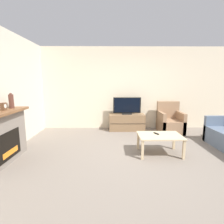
{
  "coord_description": "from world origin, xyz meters",
  "views": [
    {
      "loc": [
        -0.75,
        -3.48,
        1.56
      ],
      "look_at": [
        -0.71,
        0.67,
        0.85
      ],
      "focal_mm": 28.0,
      "sensor_mm": 36.0,
      "label": 1
    }
  ],
  "objects_px": {
    "coffee_table": "(160,137)",
    "remote": "(156,133)",
    "tv_stand": "(127,122)",
    "tv": "(127,106)",
    "fireplace": "(1,137)",
    "mantel_vase_right": "(11,101)",
    "armchair": "(170,123)",
    "mantel_clock": "(3,107)"
  },
  "relations": [
    {
      "from": "mantel_clock",
      "to": "remote",
      "type": "height_order",
      "value": "mantel_clock"
    },
    {
      "from": "fireplace",
      "to": "remote",
      "type": "relative_size",
      "value": 9.36
    },
    {
      "from": "tv",
      "to": "coffee_table",
      "type": "relative_size",
      "value": 0.97
    },
    {
      "from": "fireplace",
      "to": "coffee_table",
      "type": "relative_size",
      "value": 1.55
    },
    {
      "from": "armchair",
      "to": "fireplace",
      "type": "bearing_deg",
      "value": -151.86
    },
    {
      "from": "mantel_clock",
      "to": "coffee_table",
      "type": "height_order",
      "value": "mantel_clock"
    },
    {
      "from": "mantel_vase_right",
      "to": "tv",
      "type": "xyz_separation_m",
      "value": [
        2.62,
        1.93,
        -0.39
      ]
    },
    {
      "from": "fireplace",
      "to": "tv",
      "type": "relative_size",
      "value": 1.61
    },
    {
      "from": "tv_stand",
      "to": "armchair",
      "type": "relative_size",
      "value": 1.2
    },
    {
      "from": "fireplace",
      "to": "armchair",
      "type": "relative_size",
      "value": 1.51
    },
    {
      "from": "fireplace",
      "to": "mantel_vase_right",
      "type": "relative_size",
      "value": 4.42
    },
    {
      "from": "fireplace",
      "to": "remote",
      "type": "distance_m",
      "value": 3.15
    },
    {
      "from": "tv_stand",
      "to": "remote",
      "type": "distance_m",
      "value": 1.95
    },
    {
      "from": "mantel_vase_right",
      "to": "tv_stand",
      "type": "height_order",
      "value": "mantel_vase_right"
    },
    {
      "from": "mantel_clock",
      "to": "remote",
      "type": "xyz_separation_m",
      "value": [
        3.09,
        0.34,
        -0.65
      ]
    },
    {
      "from": "tv_stand",
      "to": "tv",
      "type": "height_order",
      "value": "tv"
    },
    {
      "from": "remote",
      "to": "mantel_vase_right",
      "type": "bearing_deg",
      "value": 157.06
    },
    {
      "from": "mantel_clock",
      "to": "tv",
      "type": "height_order",
      "value": "mantel_clock"
    },
    {
      "from": "mantel_vase_right",
      "to": "armchair",
      "type": "bearing_deg",
      "value": 23.19
    },
    {
      "from": "tv",
      "to": "coffee_table",
      "type": "distance_m",
      "value": 2.07
    },
    {
      "from": "mantel_clock",
      "to": "tv_stand",
      "type": "relative_size",
      "value": 0.13
    },
    {
      "from": "fireplace",
      "to": "mantel_clock",
      "type": "distance_m",
      "value": 0.59
    },
    {
      "from": "fireplace",
      "to": "tv",
      "type": "xyz_separation_m",
      "value": [
        2.63,
        2.36,
        0.27
      ]
    },
    {
      "from": "coffee_table",
      "to": "tv",
      "type": "bearing_deg",
      "value": 105.19
    },
    {
      "from": "mantel_vase_right",
      "to": "tv_stand",
      "type": "distance_m",
      "value": 3.38
    },
    {
      "from": "mantel_vase_right",
      "to": "mantel_clock",
      "type": "height_order",
      "value": "mantel_vase_right"
    },
    {
      "from": "coffee_table",
      "to": "remote",
      "type": "distance_m",
      "value": 0.12
    },
    {
      "from": "armchair",
      "to": "mantel_clock",
      "type": "bearing_deg",
      "value": -153.39
    },
    {
      "from": "remote",
      "to": "tv_stand",
      "type": "bearing_deg",
      "value": 80.26
    },
    {
      "from": "armchair",
      "to": "mantel_vase_right",
      "type": "bearing_deg",
      "value": -156.81
    },
    {
      "from": "mantel_vase_right",
      "to": "tv",
      "type": "distance_m",
      "value": 3.28
    },
    {
      "from": "armchair",
      "to": "remote",
      "type": "bearing_deg",
      "value": -117.8
    },
    {
      "from": "coffee_table",
      "to": "tv_stand",
      "type": "bearing_deg",
      "value": 105.17
    },
    {
      "from": "fireplace",
      "to": "remote",
      "type": "bearing_deg",
      "value": 8.82
    },
    {
      "from": "mantel_vase_right",
      "to": "tv_stand",
      "type": "xyz_separation_m",
      "value": [
        2.62,
        1.94,
        -0.91
      ]
    },
    {
      "from": "tv_stand",
      "to": "remote",
      "type": "relative_size",
      "value": 7.44
    },
    {
      "from": "remote",
      "to": "coffee_table",
      "type": "bearing_deg",
      "value": -78.01
    },
    {
      "from": "mantel_clock",
      "to": "remote",
      "type": "distance_m",
      "value": 3.18
    },
    {
      "from": "mantel_clock",
      "to": "armchair",
      "type": "xyz_separation_m",
      "value": [
        3.96,
        1.98,
        -0.79
      ]
    },
    {
      "from": "mantel_clock",
      "to": "tv_stand",
      "type": "height_order",
      "value": "mantel_clock"
    },
    {
      "from": "fireplace",
      "to": "mantel_clock",
      "type": "relative_size",
      "value": 9.57
    },
    {
      "from": "mantel_vase_right",
      "to": "fireplace",
      "type": "bearing_deg",
      "value": -92.2
    }
  ]
}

